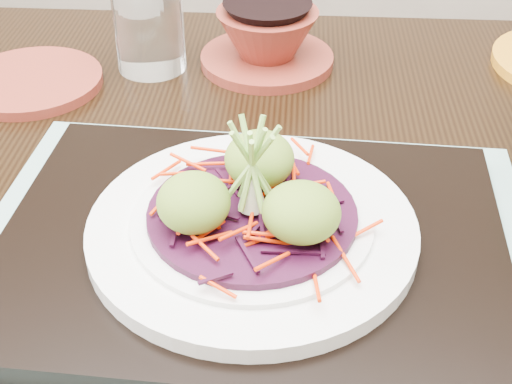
# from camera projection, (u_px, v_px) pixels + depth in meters

# --- Properties ---
(dining_table) EXTENTS (1.28, 0.91, 0.76)m
(dining_table) POSITION_uv_depth(u_px,v_px,m) (275.00, 279.00, 0.69)
(dining_table) COLOR black
(dining_table) RESTS_ON ground
(placemat) EXTENTS (0.46, 0.37, 0.00)m
(placemat) POSITION_uv_depth(u_px,v_px,m) (252.00, 254.00, 0.57)
(placemat) COLOR #7CA097
(placemat) RESTS_ON dining_table
(serving_tray) EXTENTS (0.40, 0.31, 0.02)m
(serving_tray) POSITION_uv_depth(u_px,v_px,m) (252.00, 244.00, 0.56)
(serving_tray) COLOR black
(serving_tray) RESTS_ON placemat
(white_plate) EXTENTS (0.25, 0.25, 0.02)m
(white_plate) POSITION_uv_depth(u_px,v_px,m) (252.00, 227.00, 0.55)
(white_plate) COLOR silver
(white_plate) RESTS_ON serving_tray
(cabbage_bed) EXTENTS (0.16, 0.16, 0.01)m
(cabbage_bed) POSITION_uv_depth(u_px,v_px,m) (252.00, 214.00, 0.54)
(cabbage_bed) COLOR #330A25
(cabbage_bed) RESTS_ON white_plate
(carrot_julienne) EXTENTS (0.20, 0.20, 0.01)m
(carrot_julienne) POSITION_uv_depth(u_px,v_px,m) (252.00, 206.00, 0.54)
(carrot_julienne) COLOR red
(carrot_julienne) RESTS_ON cabbage_bed
(guacamole_scoops) EXTENTS (0.14, 0.12, 0.04)m
(guacamole_scoops) POSITION_uv_depth(u_px,v_px,m) (252.00, 191.00, 0.53)
(guacamole_scoops) COLOR olive
(guacamole_scoops) RESTS_ON cabbage_bed
(scallion_garnish) EXTENTS (0.06, 0.06, 0.09)m
(scallion_garnish) POSITION_uv_depth(u_px,v_px,m) (252.00, 168.00, 0.52)
(scallion_garnish) COLOR #83B548
(scallion_garnish) RESTS_ON cabbage_bed
(terracotta_side_plate) EXTENTS (0.17, 0.17, 0.01)m
(terracotta_side_plate) POSITION_uv_depth(u_px,v_px,m) (31.00, 81.00, 0.79)
(terracotta_side_plate) COLOR maroon
(terracotta_side_plate) RESTS_ON dining_table
(water_glass) EXTENTS (0.09, 0.09, 0.11)m
(water_glass) POSITION_uv_depth(u_px,v_px,m) (149.00, 21.00, 0.80)
(water_glass) COLOR white
(water_glass) RESTS_ON dining_table
(terracotta_bowl_set) EXTENTS (0.16, 0.16, 0.07)m
(terracotta_bowl_set) POSITION_uv_depth(u_px,v_px,m) (267.00, 41.00, 0.82)
(terracotta_bowl_set) COLOR maroon
(terracotta_bowl_set) RESTS_ON dining_table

